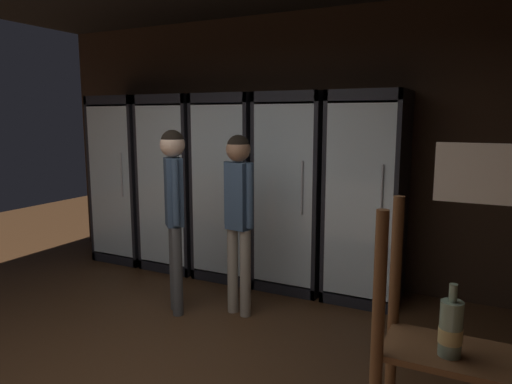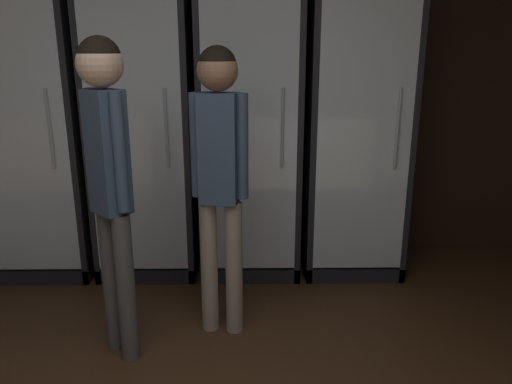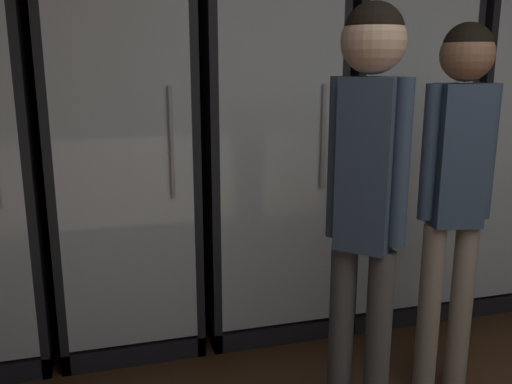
% 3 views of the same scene
% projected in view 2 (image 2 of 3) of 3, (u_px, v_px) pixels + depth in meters
% --- Properties ---
extents(wall_back, '(6.00, 0.06, 2.80)m').
position_uv_depth(wall_back, '(220.00, 72.00, 3.64)').
color(wall_back, black).
rests_on(wall_back, ground).
extents(cooler_left, '(0.68, 0.64, 1.97)m').
position_uv_depth(cooler_left, '(43.00, 139.00, 3.46)').
color(cooler_left, black).
rests_on(cooler_left, ground).
extents(cooler_center, '(0.68, 0.64, 1.97)m').
position_uv_depth(cooler_center, '(147.00, 136.00, 3.46)').
color(cooler_center, black).
rests_on(cooler_center, ground).
extents(cooler_right, '(0.68, 0.64, 1.97)m').
position_uv_depth(cooler_right, '(250.00, 137.00, 3.47)').
color(cooler_right, black).
rests_on(cooler_right, ground).
extents(cooler_far_right, '(0.68, 0.64, 1.97)m').
position_uv_depth(cooler_far_right, '(353.00, 137.00, 3.48)').
color(cooler_far_right, black).
rests_on(cooler_far_right, ground).
extents(shopper_near, '(0.31, 0.21, 1.58)m').
position_uv_depth(shopper_near, '(219.00, 159.00, 2.58)').
color(shopper_near, gray).
rests_on(shopper_near, ground).
extents(shopper_far, '(0.23, 0.23, 1.62)m').
position_uv_depth(shopper_far, '(108.00, 161.00, 2.36)').
color(shopper_far, '#4C4C4C').
rests_on(shopper_far, ground).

